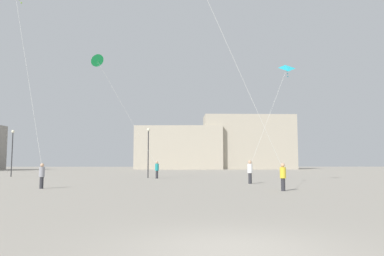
{
  "coord_description": "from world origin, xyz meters",
  "views": [
    {
      "loc": [
        -1.02,
        -7.23,
        1.63
      ],
      "look_at": [
        0.0,
        22.15,
        4.37
      ],
      "focal_mm": 34.87,
      "sensor_mm": 36.0,
      "label": 1
    }
  ],
  "objects_px": {
    "building_centre_hall": "(179,148)",
    "lamppost_west": "(12,146)",
    "kite_cyan_delta": "(286,70)",
    "person_in_yellow": "(283,176)",
    "person_in_teal": "(157,169)",
    "lamppost_east": "(148,145)",
    "building_right_hall": "(249,142)",
    "person_in_grey": "(42,175)",
    "kite_emerald_diamond": "(97,61)",
    "person_in_white": "(250,171)"
  },
  "relations": [
    {
      "from": "person_in_yellow",
      "to": "person_in_teal",
      "type": "height_order",
      "value": "person_in_teal"
    },
    {
      "from": "lamppost_west",
      "to": "lamppost_east",
      "type": "bearing_deg",
      "value": -12.94
    },
    {
      "from": "person_in_white",
      "to": "lamppost_west",
      "type": "distance_m",
      "value": 29.45
    },
    {
      "from": "person_in_grey",
      "to": "kite_emerald_diamond",
      "type": "xyz_separation_m",
      "value": [
        0.64,
        11.97,
        10.72
      ]
    },
    {
      "from": "lamppost_west",
      "to": "kite_cyan_delta",
      "type": "bearing_deg",
      "value": -26.04
    },
    {
      "from": "kite_cyan_delta",
      "to": "person_in_grey",
      "type": "bearing_deg",
      "value": -160.35
    },
    {
      "from": "person_in_yellow",
      "to": "building_right_hall",
      "type": "bearing_deg",
      "value": -170.28
    },
    {
      "from": "kite_cyan_delta",
      "to": "building_right_hall",
      "type": "xyz_separation_m",
      "value": [
        9.04,
        65.49,
        -2.47
      ]
    },
    {
      "from": "lamppost_west",
      "to": "building_centre_hall",
      "type": "bearing_deg",
      "value": 68.82
    },
    {
      "from": "building_centre_hall",
      "to": "building_right_hall",
      "type": "height_order",
      "value": "building_right_hall"
    },
    {
      "from": "kite_cyan_delta",
      "to": "building_right_hall",
      "type": "bearing_deg",
      "value": 82.14
    },
    {
      "from": "building_right_hall",
      "to": "lamppost_east",
      "type": "xyz_separation_m",
      "value": [
        -21.37,
        -55.29,
        -3.31
      ]
    },
    {
      "from": "person_in_teal",
      "to": "lamppost_west",
      "type": "height_order",
      "value": "lamppost_west"
    },
    {
      "from": "lamppost_east",
      "to": "lamppost_west",
      "type": "relative_size",
      "value": 0.99
    },
    {
      "from": "building_centre_hall",
      "to": "lamppost_west",
      "type": "height_order",
      "value": "building_centre_hall"
    },
    {
      "from": "building_centre_hall",
      "to": "lamppost_east",
      "type": "height_order",
      "value": "building_centre_hall"
    },
    {
      "from": "kite_emerald_diamond",
      "to": "lamppost_east",
      "type": "bearing_deg",
      "value": 43.99
    },
    {
      "from": "building_right_hall",
      "to": "lamppost_west",
      "type": "xyz_separation_m",
      "value": [
        -37.54,
        -51.57,
        -3.27
      ]
    },
    {
      "from": "person_in_teal",
      "to": "person_in_white",
      "type": "bearing_deg",
      "value": 58.15
    },
    {
      "from": "person_in_teal",
      "to": "building_centre_hall",
      "type": "height_order",
      "value": "building_centre_hall"
    },
    {
      "from": "person_in_teal",
      "to": "lamppost_east",
      "type": "distance_m",
      "value": 3.23
    },
    {
      "from": "person_in_teal",
      "to": "person_in_yellow",
      "type": "bearing_deg",
      "value": 45.47
    },
    {
      "from": "building_right_hall",
      "to": "kite_emerald_diamond",
      "type": "bearing_deg",
      "value": -113.54
    },
    {
      "from": "person_in_grey",
      "to": "building_right_hall",
      "type": "bearing_deg",
      "value": 99.13
    },
    {
      "from": "person_in_yellow",
      "to": "person_in_grey",
      "type": "height_order",
      "value": "person_in_yellow"
    },
    {
      "from": "lamppost_east",
      "to": "building_centre_hall",
      "type": "bearing_deg",
      "value": 86.44
    },
    {
      "from": "kite_cyan_delta",
      "to": "kite_emerald_diamond",
      "type": "height_order",
      "value": "kite_emerald_diamond"
    },
    {
      "from": "building_right_hall",
      "to": "lamppost_west",
      "type": "distance_m",
      "value": 63.87
    },
    {
      "from": "person_in_yellow",
      "to": "building_centre_hall",
      "type": "distance_m",
      "value": 73.55
    },
    {
      "from": "person_in_yellow",
      "to": "building_centre_hall",
      "type": "bearing_deg",
      "value": -156.41
    },
    {
      "from": "person_in_yellow",
      "to": "person_in_white",
      "type": "bearing_deg",
      "value": -157.3
    },
    {
      "from": "building_right_hall",
      "to": "lamppost_west",
      "type": "bearing_deg",
      "value": -126.06
    },
    {
      "from": "kite_emerald_diamond",
      "to": "person_in_teal",
      "type": "bearing_deg",
      "value": 26.94
    },
    {
      "from": "person_in_white",
      "to": "lamppost_west",
      "type": "bearing_deg",
      "value": -170.73
    },
    {
      "from": "person_in_white",
      "to": "building_right_hall",
      "type": "distance_m",
      "value": 68.24
    },
    {
      "from": "person_in_yellow",
      "to": "building_right_hall",
      "type": "xyz_separation_m",
      "value": [
        11.99,
        74.3,
        6.01
      ]
    },
    {
      "from": "lamppost_east",
      "to": "lamppost_west",
      "type": "distance_m",
      "value": 16.6
    },
    {
      "from": "lamppost_east",
      "to": "person_in_grey",
      "type": "bearing_deg",
      "value": -107.92
    },
    {
      "from": "person_in_yellow",
      "to": "lamppost_west",
      "type": "relative_size",
      "value": 0.29
    },
    {
      "from": "person_in_white",
      "to": "kite_emerald_diamond",
      "type": "relative_size",
      "value": 0.17
    },
    {
      "from": "lamppost_east",
      "to": "lamppost_west",
      "type": "bearing_deg",
      "value": 167.06
    },
    {
      "from": "kite_emerald_diamond",
      "to": "lamppost_east",
      "type": "relative_size",
      "value": 2.03
    },
    {
      "from": "person_in_grey",
      "to": "lamppost_east",
      "type": "bearing_deg",
      "value": 101.62
    },
    {
      "from": "lamppost_east",
      "to": "person_in_teal",
      "type": "bearing_deg",
      "value": -56.85
    },
    {
      "from": "person_in_teal",
      "to": "kite_emerald_diamond",
      "type": "height_order",
      "value": "kite_emerald_diamond"
    },
    {
      "from": "lamppost_west",
      "to": "person_in_grey",
      "type": "bearing_deg",
      "value": -61.82
    },
    {
      "from": "person_in_white",
      "to": "building_centre_hall",
      "type": "height_order",
      "value": "building_centre_hall"
    },
    {
      "from": "person_in_white",
      "to": "person_in_teal",
      "type": "height_order",
      "value": "person_in_white"
    },
    {
      "from": "person_in_yellow",
      "to": "kite_emerald_diamond",
      "type": "relative_size",
      "value": 0.15
    },
    {
      "from": "kite_emerald_diamond",
      "to": "lamppost_west",
      "type": "distance_m",
      "value": 16.23
    }
  ]
}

